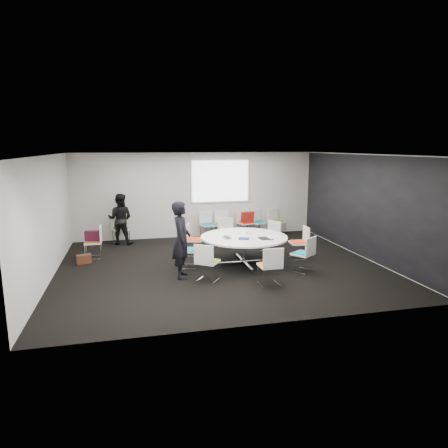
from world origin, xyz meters
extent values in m
cube|color=black|center=(0.00, 0.00, -0.02)|extent=(8.00, 7.00, 0.04)
cube|color=white|center=(0.00, 0.00, 2.82)|extent=(8.00, 7.00, 0.04)
cube|color=#BAB4AF|center=(0.00, 3.52, 1.40)|extent=(8.00, 0.04, 2.80)
cube|color=#BAB4AF|center=(0.00, -3.52, 1.40)|extent=(8.00, 0.04, 2.80)
cube|color=#BAB4AF|center=(-4.02, 0.00, 1.40)|extent=(0.04, 7.00, 2.80)
cube|color=#BAB4AF|center=(4.02, 0.00, 1.40)|extent=(0.04, 7.00, 2.80)
cube|color=black|center=(3.99, 0.00, 1.40)|extent=(0.01, 6.94, 2.74)
cube|color=silver|center=(0.64, 0.03, 0.04)|extent=(0.90, 0.90, 0.08)
cylinder|color=silver|center=(0.64, 0.03, 0.36)|extent=(0.10, 0.10, 0.65)
cylinder|color=white|center=(0.64, 0.03, 0.71)|extent=(2.22, 2.22, 0.04)
cube|color=white|center=(0.80, 3.46, 1.85)|extent=(1.90, 0.03, 1.35)
cube|color=silver|center=(2.20, 0.14, 0.21)|extent=(0.46, 0.46, 0.42)
cube|color=white|center=(2.20, 0.14, 0.44)|extent=(0.48, 0.50, 0.04)
cube|color=red|center=(2.20, 0.14, 0.47)|extent=(0.41, 0.43, 0.03)
cube|color=white|center=(2.41, 0.12, 0.67)|extent=(0.08, 0.46, 0.42)
cube|color=silver|center=(1.69, 1.00, 0.21)|extent=(0.58, 0.58, 0.42)
cube|color=white|center=(1.69, 1.00, 0.44)|extent=(0.62, 0.62, 0.04)
cube|color=#087C6F|center=(1.69, 1.00, 0.47)|extent=(0.53, 0.54, 0.03)
cube|color=white|center=(1.87, 1.11, 0.67)|extent=(0.27, 0.41, 0.42)
cube|color=silver|center=(0.58, 1.73, 0.21)|extent=(0.48, 0.48, 0.42)
cube|color=white|center=(0.58, 1.73, 0.44)|extent=(0.52, 0.50, 0.04)
cube|color=olive|center=(0.58, 1.73, 0.47)|extent=(0.45, 0.43, 0.03)
cube|color=white|center=(0.61, 1.93, 0.67)|extent=(0.46, 0.10, 0.42)
cube|color=silver|center=(-0.46, 1.14, 0.21)|extent=(0.55, 0.55, 0.42)
cube|color=white|center=(-0.46, 1.14, 0.44)|extent=(0.58, 0.59, 0.04)
cube|color=red|center=(-0.46, 1.14, 0.47)|extent=(0.50, 0.51, 0.03)
cube|color=white|center=(-0.65, 1.22, 0.67)|extent=(0.20, 0.44, 0.42)
cube|color=silver|center=(-0.79, 0.05, 0.21)|extent=(0.51, 0.51, 0.42)
cube|color=white|center=(-0.79, 0.05, 0.44)|extent=(0.54, 0.56, 0.04)
cube|color=#0C8785|center=(-0.79, 0.05, 0.47)|extent=(0.47, 0.48, 0.03)
cube|color=white|center=(-0.99, 0.10, 0.67)|extent=(0.15, 0.45, 0.42)
cube|color=silver|center=(-0.52, -1.06, 0.21)|extent=(0.59, 0.59, 0.42)
cube|color=white|center=(-0.52, -1.06, 0.44)|extent=(0.63, 0.62, 0.04)
cube|color=olive|center=(-0.52, -1.06, 0.47)|extent=(0.55, 0.54, 0.03)
cube|color=white|center=(-0.64, -1.23, 0.67)|extent=(0.40, 0.29, 0.42)
cube|color=silver|center=(0.74, -1.66, 0.21)|extent=(0.42, 0.42, 0.42)
cube|color=white|center=(0.74, -1.66, 0.44)|extent=(0.47, 0.45, 0.04)
cube|color=orange|center=(0.74, -1.66, 0.47)|extent=(0.40, 0.38, 0.03)
cube|color=white|center=(0.74, -1.87, 0.67)|extent=(0.46, 0.04, 0.42)
cube|color=silver|center=(1.84, -0.92, 0.21)|extent=(0.59, 0.59, 0.42)
cube|color=white|center=(1.84, -0.92, 0.44)|extent=(0.63, 0.62, 0.04)
cube|color=#087F82|center=(1.84, -0.92, 0.47)|extent=(0.55, 0.54, 0.03)
cube|color=white|center=(1.96, -1.10, 0.67)|extent=(0.40, 0.30, 0.42)
cube|color=silver|center=(0.31, 3.12, 0.21)|extent=(0.51, 0.51, 0.42)
cube|color=white|center=(0.31, 3.12, 0.44)|extent=(0.55, 0.54, 0.04)
cube|color=#0C6583|center=(0.31, 3.12, 0.47)|extent=(0.48, 0.46, 0.03)
cube|color=white|center=(0.26, 3.32, 0.67)|extent=(0.46, 0.14, 0.42)
cube|color=silver|center=(0.76, 3.14, 0.21)|extent=(0.52, 0.52, 0.42)
cube|color=white|center=(0.76, 3.14, 0.44)|extent=(0.56, 0.55, 0.04)
cube|color=#6A6417|center=(0.76, 3.14, 0.47)|extent=(0.49, 0.47, 0.03)
cube|color=white|center=(0.81, 3.34, 0.67)|extent=(0.45, 0.16, 0.42)
cube|color=silver|center=(1.60, 3.15, 0.21)|extent=(0.52, 0.52, 0.42)
cube|color=white|center=(1.60, 3.15, 0.44)|extent=(0.57, 0.55, 0.04)
cube|color=red|center=(1.60, 3.15, 0.47)|extent=(0.49, 0.48, 0.03)
cube|color=white|center=(1.54, 3.35, 0.67)|extent=(0.45, 0.16, 0.42)
cube|color=silver|center=(2.07, 3.15, 0.21)|extent=(0.55, 0.55, 0.42)
cube|color=white|center=(2.07, 3.15, 0.44)|extent=(0.59, 0.58, 0.04)
cube|color=#0B6580|center=(2.07, 3.15, 0.47)|extent=(0.51, 0.50, 0.03)
cube|color=white|center=(1.99, 3.34, 0.67)|extent=(0.44, 0.21, 0.42)
cube|color=silver|center=(2.72, 3.15, 0.21)|extent=(0.55, 0.55, 0.42)
cube|color=white|center=(2.72, 3.15, 0.44)|extent=(0.59, 0.58, 0.04)
cube|color=olive|center=(2.72, 3.15, 0.47)|extent=(0.51, 0.50, 0.03)
cube|color=white|center=(2.65, 3.35, 0.67)|extent=(0.44, 0.20, 0.42)
cube|color=silver|center=(-3.19, 1.48, 0.21)|extent=(0.43, 0.43, 0.42)
cube|color=white|center=(-3.19, 1.48, 0.44)|extent=(0.45, 0.47, 0.04)
cube|color=brown|center=(-3.19, 1.48, 0.47)|extent=(0.39, 0.41, 0.03)
cube|color=white|center=(-2.98, 1.48, 0.67)|extent=(0.04, 0.46, 0.42)
cube|color=silver|center=(-2.49, 3.10, 0.21)|extent=(0.54, 0.54, 0.42)
cube|color=white|center=(-2.49, 3.10, 0.44)|extent=(0.58, 0.57, 0.04)
cube|color=#576A16|center=(-2.49, 3.10, 0.47)|extent=(0.50, 0.49, 0.03)
cube|color=white|center=(-2.56, 3.30, 0.67)|extent=(0.45, 0.19, 0.42)
imported|color=black|center=(-1.06, -0.67, 0.89)|extent=(0.51, 0.70, 1.78)
imported|color=black|center=(-2.49, 2.95, 0.79)|extent=(0.90, 0.78, 1.58)
imported|color=#333338|center=(0.22, -0.02, 0.74)|extent=(0.28, 0.37, 0.03)
cube|color=silver|center=(0.06, 0.02, 0.86)|extent=(0.04, 0.30, 0.22)
cube|color=black|center=(1.05, -0.36, 0.74)|extent=(0.24, 0.31, 0.02)
cube|color=navy|center=(0.55, -0.26, 0.74)|extent=(0.32, 0.29, 0.03)
cube|color=silver|center=(1.17, 0.27, 0.73)|extent=(0.35, 0.37, 0.00)
cube|color=white|center=(1.37, -0.17, 0.73)|extent=(0.33, 0.26, 0.00)
cylinder|color=white|center=(0.79, 0.25, 0.78)|extent=(0.08, 0.08, 0.09)
cube|color=black|center=(1.18, -0.51, 0.73)|extent=(0.15, 0.09, 0.01)
cube|color=#451224|center=(-3.19, 1.48, 0.62)|extent=(0.42, 0.22, 0.28)
cube|color=#472716|center=(-3.40, 1.00, 0.12)|extent=(0.39, 0.26, 0.24)
cube|color=#AC2015|center=(1.60, 2.94, 0.70)|extent=(0.45, 0.21, 0.36)
camera|label=1|loc=(-2.15, -9.56, 3.01)|focal=32.00mm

